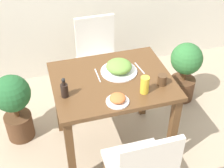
% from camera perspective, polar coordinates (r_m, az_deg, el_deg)
% --- Properties ---
extents(ground_plane, '(16.00, 16.00, 0.00)m').
position_cam_1_polar(ground_plane, '(2.98, 0.00, -10.88)').
color(ground_plane, tan).
extents(dining_table, '(0.94, 0.75, 0.76)m').
position_cam_1_polar(dining_table, '(2.54, 0.00, -1.41)').
color(dining_table, brown).
rests_on(dining_table, ground_plane).
extents(chair_far, '(0.42, 0.42, 0.90)m').
position_cam_1_polar(chair_far, '(3.20, -2.57, 5.08)').
color(chair_far, silver).
rests_on(chair_far, ground_plane).
extents(food_plate, '(0.30, 0.30, 0.10)m').
position_cam_1_polar(food_plate, '(2.51, 1.28, 3.08)').
color(food_plate, white).
rests_on(food_plate, dining_table).
extents(side_plate, '(0.17, 0.17, 0.06)m').
position_cam_1_polar(side_plate, '(2.23, 1.03, -2.80)').
color(side_plate, white).
rests_on(side_plate, dining_table).
extents(drink_cup, '(0.07, 0.07, 0.08)m').
position_cam_1_polar(drink_cup, '(2.41, 9.16, 0.77)').
color(drink_cup, '#4C331E').
rests_on(drink_cup, dining_table).
extents(juice_glass, '(0.07, 0.07, 0.14)m').
position_cam_1_polar(juice_glass, '(2.30, 6.00, -0.17)').
color(juice_glass, gold).
rests_on(juice_glass, dining_table).
extents(sauce_bottle, '(0.06, 0.06, 0.16)m').
position_cam_1_polar(sauce_bottle, '(2.28, -8.70, -1.01)').
color(sauce_bottle, black).
rests_on(sauce_bottle, dining_table).
extents(fork_utensil, '(0.01, 0.18, 0.00)m').
position_cam_1_polar(fork_utensil, '(2.50, -2.65, 1.61)').
color(fork_utensil, silver).
rests_on(fork_utensil, dining_table).
extents(spoon_utensil, '(0.03, 0.17, 0.00)m').
position_cam_1_polar(spoon_utensil, '(2.59, 5.06, 2.91)').
color(spoon_utensil, silver).
rests_on(spoon_utensil, dining_table).
extents(potted_plant_left, '(0.33, 0.33, 0.69)m').
position_cam_1_polar(potted_plant_left, '(2.91, -17.44, -3.52)').
color(potted_plant_left, '#51331E').
rests_on(potted_plant_left, ground_plane).
extents(potted_plant_right, '(0.33, 0.33, 0.67)m').
position_cam_1_polar(potted_plant_right, '(3.33, 13.19, 2.70)').
color(potted_plant_right, '#51331E').
rests_on(potted_plant_right, ground_plane).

